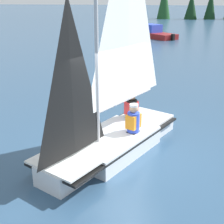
{
  "coord_description": "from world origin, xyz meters",
  "views": [
    {
      "loc": [
        1.36,
        -6.73,
        3.61
      ],
      "look_at": [
        0.0,
        0.0,
        1.04
      ],
      "focal_mm": 50.0,
      "sensor_mm": 36.0,
      "label": 1
    }
  ],
  "objects_px": {
    "sailboat_main": "(113,119)",
    "sailor_crew": "(131,111)",
    "sailor_helm": "(133,125)",
    "motorboat_distant": "(153,33)"
  },
  "relations": [
    {
      "from": "sailor_helm",
      "to": "sailor_crew",
      "type": "distance_m",
      "value": 0.99
    },
    {
      "from": "motorboat_distant",
      "to": "sailor_helm",
      "type": "bearing_deg",
      "value": 137.08
    },
    {
      "from": "sailboat_main",
      "to": "motorboat_distant",
      "type": "bearing_deg",
      "value": -153.04
    },
    {
      "from": "sailor_helm",
      "to": "motorboat_distant",
      "type": "relative_size",
      "value": 0.25
    },
    {
      "from": "sailboat_main",
      "to": "sailor_crew",
      "type": "bearing_deg",
      "value": -167.32
    },
    {
      "from": "sailor_helm",
      "to": "sailor_crew",
      "type": "height_order",
      "value": "same"
    },
    {
      "from": "sailboat_main",
      "to": "sailor_helm",
      "type": "bearing_deg",
      "value": 144.07
    },
    {
      "from": "sailboat_main",
      "to": "sailor_crew",
      "type": "xyz_separation_m",
      "value": [
        0.27,
        1.22,
        -0.2
      ]
    },
    {
      "from": "sailor_crew",
      "to": "motorboat_distant",
      "type": "distance_m",
      "value": 21.57
    },
    {
      "from": "sailboat_main",
      "to": "motorboat_distant",
      "type": "distance_m",
      "value": 22.78
    }
  ]
}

